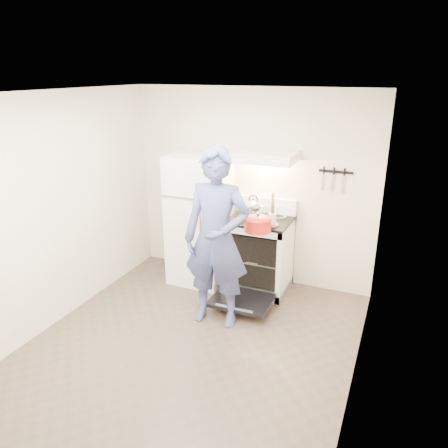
{
  "coord_description": "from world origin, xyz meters",
  "views": [
    {
      "loc": [
        1.81,
        -3.37,
        2.69
      ],
      "look_at": [
        -0.05,
        1.0,
        1.0
      ],
      "focal_mm": 35.0,
      "sensor_mm": 36.0,
      "label": 1
    }
  ],
  "objects_px": {
    "person": "(217,239)",
    "dutch_oven": "(258,225)",
    "refrigerator": "(200,219)",
    "stove_body": "(259,255)",
    "tea_kettle": "(253,206)"
  },
  "relations": [
    {
      "from": "person",
      "to": "refrigerator",
      "type": "bearing_deg",
      "value": 119.58
    },
    {
      "from": "stove_body",
      "to": "dutch_oven",
      "type": "xyz_separation_m",
      "value": [
        0.18,
        -0.62,
        0.64
      ]
    },
    {
      "from": "refrigerator",
      "to": "person",
      "type": "xyz_separation_m",
      "value": [
        0.63,
        -0.89,
        0.13
      ]
    },
    {
      "from": "refrigerator",
      "to": "dutch_oven",
      "type": "xyz_separation_m",
      "value": [
        0.99,
        -0.59,
        0.25
      ]
    },
    {
      "from": "dutch_oven",
      "to": "stove_body",
      "type": "bearing_deg",
      "value": 106.12
    },
    {
      "from": "tea_kettle",
      "to": "person",
      "type": "height_order",
      "value": "person"
    },
    {
      "from": "person",
      "to": "dutch_oven",
      "type": "bearing_deg",
      "value": 33.45
    },
    {
      "from": "refrigerator",
      "to": "dutch_oven",
      "type": "relative_size",
      "value": 4.67
    },
    {
      "from": "stove_body",
      "to": "person",
      "type": "distance_m",
      "value": 1.07
    },
    {
      "from": "refrigerator",
      "to": "person",
      "type": "distance_m",
      "value": 1.1
    },
    {
      "from": "refrigerator",
      "to": "stove_body",
      "type": "bearing_deg",
      "value": 1.77
    },
    {
      "from": "dutch_oven",
      "to": "tea_kettle",
      "type": "bearing_deg",
      "value": 113.31
    },
    {
      "from": "refrigerator",
      "to": "stove_body",
      "type": "height_order",
      "value": "refrigerator"
    },
    {
      "from": "refrigerator",
      "to": "person",
      "type": "bearing_deg",
      "value": -54.57
    },
    {
      "from": "tea_kettle",
      "to": "person",
      "type": "bearing_deg",
      "value": -93.63
    }
  ]
}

